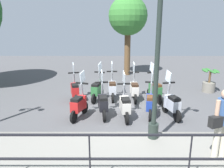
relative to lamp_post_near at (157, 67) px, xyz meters
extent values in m
plane|color=#4C4C4F|center=(2.40, 0.58, -2.03)|extent=(28.00, 28.00, 0.00)
cube|color=gray|center=(-0.80, 0.58, -1.95)|extent=(2.20, 20.00, 0.15)
cube|color=slate|center=(0.25, 0.58, -1.95)|extent=(0.10, 20.00, 0.15)
cube|color=black|center=(-1.80, 0.58, -0.83)|extent=(0.04, 16.00, 0.04)
cube|color=black|center=(-1.80, 0.58, -1.30)|extent=(0.04, 16.00, 0.04)
cylinder|color=black|center=(-1.80, -0.31, -1.35)|extent=(0.03, 0.03, 1.05)
cylinder|color=black|center=(-1.80, 1.47, -1.35)|extent=(0.03, 0.03, 1.05)
cylinder|color=#232D28|center=(0.00, 0.00, -1.68)|extent=(0.26, 0.26, 0.40)
cylinder|color=#232D28|center=(0.00, 0.00, 0.18)|extent=(0.12, 0.12, 4.13)
cylinder|color=beige|center=(-0.81, -1.42, -1.47)|extent=(0.14, 0.14, 0.82)
cylinder|color=beige|center=(-0.89, -1.22, -1.47)|extent=(0.14, 0.14, 0.82)
cylinder|color=#335184|center=(-0.85, -1.32, -0.78)|extent=(0.41, 0.41, 0.55)
cylinder|color=tan|center=(-0.92, -1.13, -0.77)|extent=(0.09, 0.09, 0.52)
cube|color=black|center=(-0.99, -1.09, -0.96)|extent=(0.23, 0.31, 0.24)
cylinder|color=brown|center=(8.10, 0.16, -0.70)|extent=(0.36, 0.36, 2.67)
sphere|color=#387A33|center=(8.10, 0.16, 1.49)|extent=(2.27, 2.27, 2.27)
cylinder|color=slate|center=(4.52, -3.39, -1.80)|extent=(0.56, 0.56, 0.45)
cylinder|color=brown|center=(4.52, -3.39, -1.33)|extent=(0.10, 0.10, 0.50)
ellipsoid|color=#2D6B2D|center=(4.77, -3.39, -1.03)|extent=(0.56, 0.16, 0.10)
ellipsoid|color=#2D6B2D|center=(4.27, -3.39, -1.03)|extent=(0.56, 0.16, 0.10)
ellipsoid|color=#2D6B2D|center=(4.52, -3.14, -1.03)|extent=(0.56, 0.16, 0.10)
ellipsoid|color=#2D6B2D|center=(4.52, -3.64, -1.03)|extent=(0.56, 0.16, 0.10)
ellipsoid|color=#2D6B2D|center=(4.70, -3.21, -1.03)|extent=(0.56, 0.16, 0.10)
ellipsoid|color=#2D6B2D|center=(4.34, -3.57, -1.03)|extent=(0.56, 0.16, 0.10)
cylinder|color=black|center=(2.07, -0.80, -1.83)|extent=(0.41, 0.18, 0.40)
cylinder|color=black|center=(1.27, -1.01, -1.83)|extent=(0.41, 0.18, 0.40)
cube|color=#B7BCC6|center=(1.59, -0.93, -1.55)|extent=(0.65, 0.42, 0.36)
cube|color=#B7BCC6|center=(1.87, -0.85, -1.53)|extent=(0.19, 0.32, 0.44)
cube|color=black|center=(1.52, -0.94, -1.32)|extent=(0.45, 0.35, 0.10)
cylinder|color=gray|center=(1.92, -0.84, -1.17)|extent=(0.19, 0.11, 0.55)
cube|color=black|center=(1.92, -0.84, -0.90)|extent=(0.17, 0.44, 0.05)
cube|color=silver|center=(1.98, -0.82, -0.70)|extent=(0.38, 0.13, 0.42)
cylinder|color=black|center=(2.14, -0.30, -1.83)|extent=(0.41, 0.15, 0.40)
cylinder|color=black|center=(1.33, -0.14, -1.83)|extent=(0.41, 0.15, 0.40)
cube|color=navy|center=(1.65, -0.20, -1.55)|extent=(0.64, 0.39, 0.36)
cube|color=navy|center=(1.94, -0.26, -1.53)|extent=(0.17, 0.32, 0.44)
cube|color=#4C2D19|center=(1.58, -0.19, -1.32)|extent=(0.44, 0.33, 0.10)
cylinder|color=gray|center=(1.99, -0.27, -1.17)|extent=(0.19, 0.10, 0.55)
cube|color=black|center=(1.99, -0.27, -0.90)|extent=(0.14, 0.44, 0.05)
cube|color=silver|center=(2.05, -0.28, -0.70)|extent=(0.39, 0.10, 0.42)
cylinder|color=black|center=(1.94, 0.70, -1.83)|extent=(0.41, 0.12, 0.40)
cylinder|color=black|center=(1.11, 0.62, -1.83)|extent=(0.41, 0.12, 0.40)
cube|color=beige|center=(1.44, 0.65, -1.55)|extent=(0.62, 0.34, 0.36)
cube|color=beige|center=(1.73, 0.68, -1.53)|extent=(0.15, 0.31, 0.44)
cube|color=black|center=(1.37, 0.65, -1.32)|extent=(0.42, 0.30, 0.10)
cylinder|color=gray|center=(1.79, 0.69, -1.17)|extent=(0.19, 0.09, 0.55)
cube|color=black|center=(1.79, 0.69, -0.90)|extent=(0.10, 0.44, 0.05)
cube|color=silver|center=(1.85, 0.69, -0.70)|extent=(0.39, 0.07, 0.42)
cylinder|color=black|center=(2.13, 1.45, -1.83)|extent=(0.41, 0.13, 0.40)
cylinder|color=black|center=(1.31, 1.33, -1.83)|extent=(0.41, 0.13, 0.40)
cube|color=black|center=(1.63, 1.38, -1.55)|extent=(0.63, 0.36, 0.36)
cube|color=black|center=(1.92, 1.42, -1.53)|extent=(0.16, 0.31, 0.44)
cube|color=black|center=(1.56, 1.37, -1.32)|extent=(0.43, 0.31, 0.10)
cylinder|color=gray|center=(1.98, 1.43, -1.17)|extent=(0.19, 0.09, 0.55)
cube|color=black|center=(1.98, 1.43, -0.90)|extent=(0.12, 0.44, 0.05)
cube|color=silver|center=(2.04, 1.43, -0.70)|extent=(0.39, 0.08, 0.42)
cylinder|color=black|center=(2.01, 2.04, -1.83)|extent=(0.41, 0.20, 0.40)
cylinder|color=black|center=(1.21, 2.30, -1.83)|extent=(0.41, 0.20, 0.40)
cube|color=#B21E1E|center=(1.53, 2.20, -1.55)|extent=(0.66, 0.45, 0.36)
cube|color=#B21E1E|center=(1.81, 2.11, -1.53)|extent=(0.21, 0.32, 0.44)
cube|color=black|center=(1.46, 2.22, -1.32)|extent=(0.46, 0.37, 0.10)
cylinder|color=gray|center=(1.86, 2.09, -1.17)|extent=(0.20, 0.12, 0.55)
cube|color=black|center=(1.86, 2.09, -0.90)|extent=(0.19, 0.44, 0.05)
cube|color=silver|center=(1.92, 2.07, -0.70)|extent=(0.38, 0.15, 0.42)
cylinder|color=black|center=(3.69, -0.53, -1.83)|extent=(0.41, 0.19, 0.40)
cylinder|color=black|center=(2.89, -0.76, -1.83)|extent=(0.41, 0.19, 0.40)
cube|color=#2D6B38|center=(3.21, -0.67, -1.55)|extent=(0.65, 0.44, 0.36)
cube|color=#2D6B38|center=(3.49, -0.59, -1.53)|extent=(0.20, 0.32, 0.44)
cube|color=#4C2D19|center=(3.14, -0.69, -1.32)|extent=(0.46, 0.36, 0.10)
cylinder|color=gray|center=(3.55, -0.57, -1.17)|extent=(0.20, 0.12, 0.55)
cube|color=black|center=(3.55, -0.57, -0.90)|extent=(0.18, 0.44, 0.05)
cube|color=silver|center=(3.60, -0.56, -0.70)|extent=(0.38, 0.14, 0.42)
cylinder|color=black|center=(3.74, 0.19, -1.83)|extent=(0.40, 0.09, 0.40)
cylinder|color=black|center=(2.91, 0.17, -1.83)|extent=(0.40, 0.09, 0.40)
cube|color=beige|center=(3.24, 0.18, -1.55)|extent=(0.61, 0.30, 0.36)
cube|color=beige|center=(3.53, 0.19, -1.53)|extent=(0.13, 0.30, 0.44)
cube|color=black|center=(3.17, 0.18, -1.32)|extent=(0.41, 0.27, 0.10)
cylinder|color=gray|center=(3.59, 0.19, -1.17)|extent=(0.18, 0.07, 0.55)
cube|color=black|center=(3.59, 0.19, -0.90)|extent=(0.07, 0.44, 0.05)
cube|color=silver|center=(3.65, 0.19, -0.70)|extent=(0.39, 0.04, 0.42)
cylinder|color=black|center=(3.90, 1.10, -1.83)|extent=(0.40, 0.10, 0.40)
cylinder|color=black|center=(3.07, 1.06, -1.83)|extent=(0.40, 0.10, 0.40)
cube|color=#B7BCC6|center=(3.40, 1.07, -1.55)|extent=(0.61, 0.31, 0.36)
cube|color=#B7BCC6|center=(3.69, 1.09, -1.53)|extent=(0.13, 0.31, 0.44)
cube|color=black|center=(3.33, 1.07, -1.32)|extent=(0.41, 0.28, 0.10)
cylinder|color=gray|center=(3.75, 1.09, -1.17)|extent=(0.19, 0.08, 0.55)
cube|color=black|center=(3.75, 1.09, -0.90)|extent=(0.08, 0.44, 0.05)
cube|color=silver|center=(3.81, 1.09, -0.70)|extent=(0.39, 0.05, 0.42)
cylinder|color=black|center=(3.73, 1.55, -1.83)|extent=(0.41, 0.20, 0.40)
cylinder|color=black|center=(2.94, 1.80, -1.83)|extent=(0.41, 0.20, 0.40)
cube|color=#2D6B38|center=(3.26, 1.70, -1.55)|extent=(0.66, 0.45, 0.36)
cube|color=#2D6B38|center=(3.53, 1.62, -1.53)|extent=(0.20, 0.32, 0.44)
cube|color=black|center=(3.19, 1.72, -1.32)|extent=(0.46, 0.37, 0.10)
cylinder|color=gray|center=(3.59, 1.60, -1.17)|extent=(0.20, 0.12, 0.55)
cube|color=black|center=(3.59, 1.60, -0.90)|extent=(0.19, 0.44, 0.05)
cube|color=silver|center=(3.65, 1.58, -0.70)|extent=(0.38, 0.14, 0.42)
cylinder|color=black|center=(3.63, 2.68, -1.83)|extent=(0.41, 0.18, 0.40)
cylinder|color=black|center=(2.82, 2.48, -1.83)|extent=(0.41, 0.18, 0.40)
cube|color=#B21E1E|center=(3.14, 2.56, -1.55)|extent=(0.65, 0.42, 0.36)
cube|color=#B21E1E|center=(3.42, 2.63, -1.53)|extent=(0.19, 0.32, 0.44)
cube|color=black|center=(3.08, 2.55, -1.32)|extent=(0.45, 0.35, 0.10)
cylinder|color=gray|center=(3.48, 2.65, -1.17)|extent=(0.19, 0.11, 0.55)
cube|color=black|center=(3.48, 2.65, -0.90)|extent=(0.17, 0.44, 0.05)
cube|color=silver|center=(3.54, 2.66, -0.70)|extent=(0.38, 0.12, 0.42)
camera|label=1|loc=(-5.18, 1.07, 1.01)|focal=35.00mm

